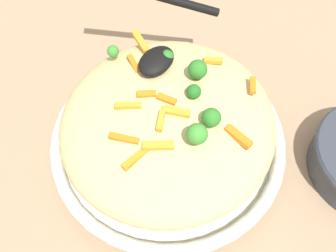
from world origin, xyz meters
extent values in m
plane|color=#9E7F60|center=(0.00, 0.00, 0.00)|extent=(2.40, 2.40, 0.00)
cylinder|color=silver|center=(0.00, 0.00, 0.01)|extent=(0.30, 0.30, 0.02)
torus|color=silver|center=(0.00, 0.00, 0.03)|extent=(0.33, 0.33, 0.02)
torus|color=black|center=(0.00, 0.00, 0.03)|extent=(0.32, 0.32, 0.00)
ellipsoid|color=#D1BA7A|center=(0.00, 0.00, 0.07)|extent=(0.29, 0.28, 0.07)
cube|color=orange|center=(0.02, -0.09, 0.10)|extent=(0.01, 0.04, 0.01)
cube|color=orange|center=(0.03, 0.08, 0.10)|extent=(0.02, 0.03, 0.01)
cube|color=orange|center=(-0.05, -0.02, 0.11)|extent=(0.03, 0.03, 0.01)
cube|color=orange|center=(-0.03, 0.04, 0.11)|extent=(0.03, 0.03, 0.01)
cube|color=orange|center=(0.10, 0.00, 0.10)|extent=(0.02, 0.02, 0.01)
cube|color=orange|center=(0.01, 0.01, 0.11)|extent=(0.01, 0.03, 0.01)
cube|color=orange|center=(0.00, -0.01, 0.11)|extent=(0.02, 0.03, 0.01)
cube|color=orange|center=(-0.07, 0.02, 0.10)|extent=(0.02, 0.04, 0.01)
cube|color=orange|center=(0.07, 0.10, 0.10)|extent=(0.03, 0.04, 0.01)
cube|color=orange|center=(0.00, 0.03, 0.11)|extent=(0.02, 0.02, 0.01)
cube|color=orange|center=(-0.02, -0.01, 0.11)|extent=(0.03, 0.02, 0.01)
cube|color=orange|center=(0.10, -0.06, 0.10)|extent=(0.02, 0.02, 0.01)
cube|color=orange|center=(-0.07, -0.01, 0.10)|extent=(0.04, 0.01, 0.01)
cylinder|color=#296820|center=(0.01, -0.05, 0.11)|extent=(0.01, 0.01, 0.01)
sphere|color=#2D7A28|center=(0.01, -0.05, 0.12)|extent=(0.02, 0.02, 0.02)
cylinder|color=#296820|center=(0.06, 0.05, 0.11)|extent=(0.01, 0.01, 0.01)
sphere|color=#2D7A28|center=(0.06, 0.05, 0.12)|extent=(0.02, 0.02, 0.02)
cylinder|color=#205B1C|center=(0.03, -0.01, 0.11)|extent=(0.01, 0.01, 0.01)
sphere|color=#236B23|center=(0.03, -0.01, 0.11)|extent=(0.02, 0.02, 0.02)
cylinder|color=#377928|center=(-0.02, -0.05, 0.11)|extent=(0.01, 0.01, 0.01)
sphere|color=#3D8E33|center=(-0.02, -0.05, 0.12)|extent=(0.03, 0.03, 0.03)
cylinder|color=#296820|center=(0.06, 0.00, 0.11)|extent=(0.01, 0.01, 0.01)
sphere|color=#2D7A28|center=(0.06, 0.00, 0.12)|extent=(0.03, 0.03, 0.03)
cylinder|color=#377928|center=(0.03, 0.11, 0.10)|extent=(0.01, 0.01, 0.00)
sphere|color=#3D8E33|center=(0.03, 0.11, 0.11)|extent=(0.02, 0.02, 0.02)
ellipsoid|color=black|center=(0.05, 0.05, 0.12)|extent=(0.06, 0.04, 0.02)
camera|label=1|loc=(-0.22, -0.17, 0.51)|focal=42.62mm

